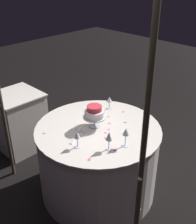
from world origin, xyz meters
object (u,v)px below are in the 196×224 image
object	(u,v)px
main_table	(98,160)
wine_glass_3	(126,133)
wine_glass_1	(109,100)
cake_knife	(77,134)
tiered_cake	(94,113)
wine_glass_2	(109,137)
decorative_arch	(50,85)
wine_glass_0	(77,136)
side_table	(19,121)

from	to	relation	value
main_table	wine_glass_3	world-z (taller)	wine_glass_3
wine_glass_1	cake_knife	distance (m)	0.61
tiered_cake	wine_glass_2	bearing A→B (deg)	153.18
decorative_arch	wine_glass_3	world-z (taller)	decorative_arch
wine_glass_2	wine_glass_0	bearing A→B (deg)	37.47
tiered_cake	wine_glass_1	distance (m)	0.41
wine_glass_0	side_table	bearing A→B (deg)	-8.43
main_table	wine_glass_0	distance (m)	0.61
main_table	wine_glass_1	bearing A→B (deg)	-62.15
tiered_cake	wine_glass_1	bearing A→B (deg)	-68.20
side_table	wine_glass_0	size ratio (longest dim) A/B	4.94
wine_glass_3	cake_knife	size ratio (longest dim) A/B	0.66
main_table	wine_glass_2	bearing A→B (deg)	149.69
wine_glass_1	decorative_arch	bearing A→B (deg)	102.52
main_table	wine_glass_3	xyz separation A→B (m)	(-0.37, 0.04, 0.52)
wine_glass_3	cake_knife	world-z (taller)	wine_glass_3
decorative_arch	wine_glass_3	distance (m)	0.76
main_table	wine_glass_1	xyz separation A→B (m)	(0.20, -0.38, 0.49)
main_table	wine_glass_2	world-z (taller)	wine_glass_2
main_table	tiered_cake	world-z (taller)	tiered_cake
wine_glass_1	cake_knife	size ratio (longest dim) A/B	0.51
side_table	cake_knife	xyz separation A→B (m)	(-1.22, 0.07, 0.40)
tiered_cake	wine_glass_3	world-z (taller)	tiered_cake
main_table	cake_knife	world-z (taller)	cake_knife
wine_glass_1	wine_glass_2	distance (m)	0.75
side_table	wine_glass_2	distance (m)	1.67
tiered_cake	cake_knife	distance (m)	0.26
tiered_cake	cake_knife	xyz separation A→B (m)	(0.01, 0.21, -0.14)
wine_glass_2	cake_knife	bearing A→B (deg)	5.36
decorative_arch	wine_glass_0	world-z (taller)	decorative_arch
tiered_cake	decorative_arch	bearing A→B (deg)	95.26
wine_glass_0	wine_glass_3	distance (m)	0.41
decorative_arch	side_table	xyz separation A→B (m)	(1.28, -0.37, -1.00)
wine_glass_1	wine_glass_2	xyz separation A→B (m)	(-0.51, 0.56, 0.02)
wine_glass_3	cake_knife	xyz separation A→B (m)	(0.43, 0.17, -0.13)
main_table	cake_knife	distance (m)	0.45
wine_glass_2	wine_glass_3	bearing A→B (deg)	-115.96
side_table	wine_glass_3	size ratio (longest dim) A/B	4.26
wine_glass_1	wine_glass_0	bearing A→B (deg)	111.95
side_table	cake_knife	bearing A→B (deg)	176.60
decorative_arch	side_table	size ratio (longest dim) A/B	2.84
main_table	cake_knife	size ratio (longest dim) A/B	4.52
wine_glass_1	wine_glass_3	bearing A→B (deg)	143.83
main_table	wine_glass_0	bearing A→B (deg)	104.92
wine_glass_3	wine_glass_2	bearing A→B (deg)	64.04
side_table	wine_glass_0	world-z (taller)	wine_glass_0
side_table	tiered_cake	world-z (taller)	tiered_cake
decorative_arch	wine_glass_0	xyz separation A→B (m)	(-0.09, -0.17, -0.49)
decorative_arch	side_table	world-z (taller)	decorative_arch
decorative_arch	main_table	distance (m)	1.12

